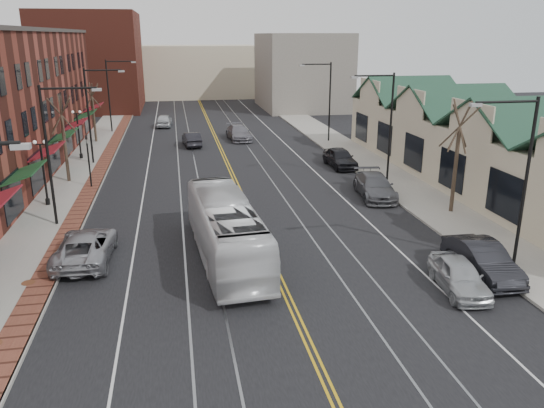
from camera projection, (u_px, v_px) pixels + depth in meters
name	position (u px, v px, depth m)	size (l,w,h in m)	color
ground	(317.00, 362.00, 18.20)	(160.00, 160.00, 0.00)	black
sidewalk_left	(61.00, 205.00, 34.84)	(4.00, 120.00, 0.15)	gray
sidewalk_right	(404.00, 187.00, 38.99)	(4.00, 120.00, 0.15)	gray
building_right	(482.00, 154.00, 39.35)	(8.00, 36.00, 4.60)	beige
backdrop_left	(92.00, 61.00, 78.88)	(14.00, 18.00, 14.00)	maroon
backdrop_mid	(196.00, 71.00, 96.46)	(22.00, 14.00, 9.00)	beige
backdrop_right	(302.00, 71.00, 80.02)	(12.00, 16.00, 11.00)	slate
streetlight_l_1	(55.00, 142.00, 29.75)	(3.33, 0.25, 8.00)	black
streetlight_l_2	(93.00, 106.00, 44.74)	(3.33, 0.25, 8.00)	black
streetlight_l_3	(112.00, 88.00, 59.73)	(3.33, 0.25, 8.00)	black
streetlight_r_0	(519.00, 166.00, 24.20)	(3.33, 0.25, 8.00)	black
streetlight_r_1	(386.00, 116.00, 39.19)	(3.33, 0.25, 8.00)	black
streetlight_r_2	(326.00, 94.00, 54.18)	(3.33, 0.25, 8.00)	black
lamppost_l_2	(44.00, 174.00, 34.05)	(0.84, 0.28, 4.27)	black
lamppost_l_3	(79.00, 136.00, 47.17)	(0.84, 0.28, 4.27)	black
tree_left_near	(64.00, 137.00, 39.32)	(1.78, 1.37, 6.48)	#382B21
tree_left_far	(93.00, 111.00, 54.39)	(1.66, 1.28, 6.02)	#382B21
tree_right_mid	(457.00, 155.00, 32.34)	(1.90, 1.46, 6.93)	#382B21
manhole_far	(28.00, 283.00, 23.71)	(0.60, 0.60, 0.02)	#592D19
traffic_signal	(88.00, 157.00, 38.13)	(0.18, 0.15, 3.80)	black
transit_bus	(226.00, 230.00, 26.20)	(2.60, 11.11, 3.09)	white
parked_suv	(86.00, 246.00, 26.15)	(2.57, 5.57, 1.55)	#9C9DA3
parked_car_a	(459.00, 276.00, 23.12)	(1.69, 4.19, 1.43)	#B0B3B7
parked_car_b	(482.00, 260.00, 24.51)	(1.71, 4.91, 1.62)	black
parked_car_c	(375.00, 186.00, 36.52)	(2.22, 5.46, 1.59)	#57585E
parked_car_d	(340.00, 158.00, 44.90)	(1.93, 4.79, 1.63)	black
distant_car_left	(192.00, 139.00, 53.46)	(1.50, 4.31, 1.42)	black
distant_car_right	(239.00, 133.00, 56.65)	(2.18, 5.35, 1.55)	slate
distant_car_far	(164.00, 120.00, 64.90)	(1.81, 4.51, 1.54)	silver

